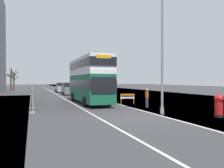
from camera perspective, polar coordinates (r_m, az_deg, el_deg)
name	(u,v)px	position (r m, az deg, el deg)	size (l,w,h in m)	color
ground	(141,118)	(16.14, 7.15, -8.38)	(140.00, 280.00, 0.10)	#38383A
double_decker_bus	(89,79)	(26.08, -5.76, 1.14)	(2.80, 11.41, 5.01)	#145638
lamppost_foreground	(162,54)	(17.82, 12.30, 7.20)	(0.29, 0.70, 9.51)	gray
red_pillar_postbox	(219,105)	(17.52, 24.84, -4.69)	(0.62, 0.62, 1.59)	black
roadworks_barrier	(127,98)	(25.02, 3.82, -3.40)	(1.58, 0.79, 1.11)	orange
construction_site_fence	(32,93)	(30.86, -19.15, -2.01)	(0.44, 24.00, 2.12)	#A8AAAD
car_oncoming_near	(68,89)	(41.56, -10.81, -1.26)	(1.95, 4.29, 2.16)	slate
car_receding_mid	(60,88)	(50.70, -12.61, -0.92)	(1.94, 4.38, 2.06)	gray
bare_tree_far_verge_mid	(11,80)	(59.52, -23.63, 0.87)	(2.49, 2.60, 5.35)	#4C3D2D
bare_tree_far_verge_far	(14,79)	(60.11, -23.11, 1.03)	(2.87, 2.73, 5.43)	#4C3D2D
pedestrian_at_kerb	(147,98)	(21.99, 8.61, -3.43)	(0.34, 0.34, 1.78)	#2D3342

